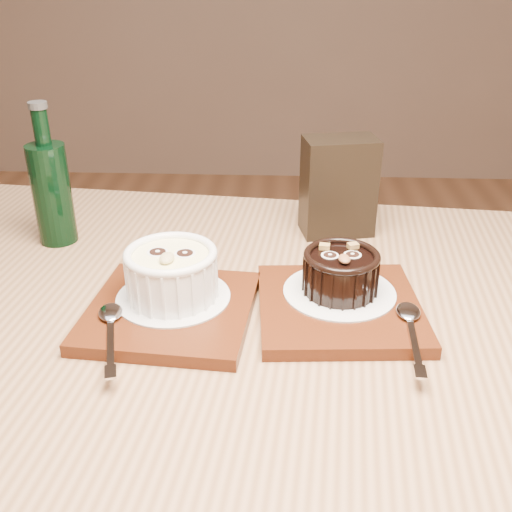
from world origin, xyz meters
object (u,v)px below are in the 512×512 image
Objects in this scene: table at (262,403)px; ramekin_white at (172,271)px; tray_left at (170,311)px; condiment_stand at (338,187)px; tray_right at (339,308)px; green_bottle at (51,190)px; ramekin_dark at (341,270)px.

table is 12.24× the size of ramekin_white.
table is 0.18m from ramekin_white.
condiment_stand reaches higher than tray_left.
condiment_stand is at bearing 51.05° from ramekin_white.
tray_right is 0.92× the size of green_bottle.
condiment_stand is at bearing 86.92° from tray_right.
green_bottle reaches higher than tray_right.
tray_left is 0.20m from ramekin_dark.
ramekin_white reaches higher than tray_right.
green_bottle is (-0.19, 0.17, 0.03)m from ramekin_white.
table is 14.61× the size of ramekin_dark.
tray_left is at bearing -175.13° from tray_right.
tray_right is at bearing 4.87° from tray_left.
condiment_stand is 0.71× the size of green_bottle.
tray_left is 0.28m from green_bottle.
ramekin_white is 0.58× the size of tray_right.
table is at bearing -23.70° from ramekin_white.
tray_left is at bearing -90.37° from ramekin_white.
condiment_stand reaches higher than tray_right.
condiment_stand reaches higher than table.
ramekin_white is 0.26m from green_bottle.
tray_right is at bearing 31.07° from table.
condiment_stand is (0.20, 0.24, 0.06)m from tray_left.
ramekin_white is at bearing 86.61° from tray_left.
table is at bearing -146.06° from ramekin_dark.
green_bottle is at bearing 141.10° from ramekin_white.
ramekin_dark is 0.20m from condiment_stand.
table is 9.09× the size of condiment_stand.
ramekin_dark is (0.19, 0.02, -0.01)m from ramekin_white.
tray_right reaches higher than table.
tray_left is 0.04m from ramekin_white.
table is 0.18m from ramekin_dark.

